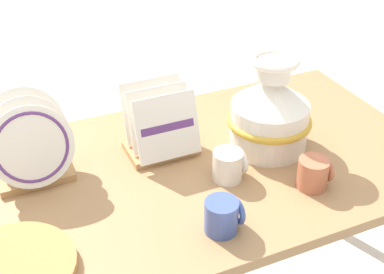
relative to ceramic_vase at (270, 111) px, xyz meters
name	(u,v)px	position (x,y,z in m)	size (l,w,h in m)	color
display_table	(192,185)	(-0.27, -0.01, -0.20)	(1.54, 0.85, 0.70)	#9E754C
ceramic_vase	(270,111)	(0.00, 0.00, 0.00)	(0.27, 0.27, 0.32)	white
dish_rack_round_plates	(31,150)	(-0.73, 0.13, -0.03)	(0.24, 0.20, 0.26)	tan
dish_rack_square_plates	(161,132)	(-0.33, 0.12, -0.06)	(0.22, 0.19, 0.22)	tan
wicker_charger_stack	(13,268)	(-0.85, -0.23, -0.12)	(0.31, 0.31, 0.03)	#AD7F47
mug_cream_glaze	(229,165)	(-0.20, -0.10, -0.08)	(0.10, 0.09, 0.09)	silver
mug_cobalt_glaze	(223,216)	(-0.32, -0.30, -0.08)	(0.10, 0.09, 0.09)	#42569E
mug_terracotta_glaze	(314,173)	(0.01, -0.24, -0.08)	(0.10, 0.09, 0.09)	#B76647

